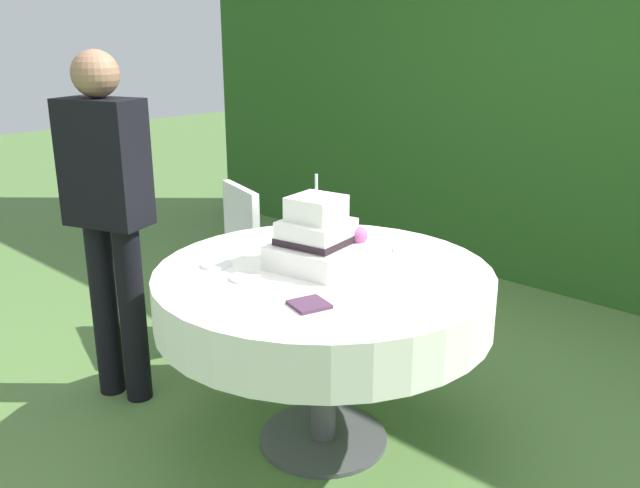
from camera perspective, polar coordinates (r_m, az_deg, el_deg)
The scene contains 11 objects.
ground_plane at distance 3.00m, azimuth 0.28°, elevation -16.24°, with size 20.00×20.00×0.00m, color #547A3D.
foliage_hedge at distance 4.66m, azimuth 22.71°, elevation 14.23°, with size 6.89×0.45×3.00m, color #28561E.
cake_table at distance 2.68m, azimuth 0.31°, elevation -4.34°, with size 1.34×1.34×0.77m.
wedding_cake at distance 2.64m, azimuth -0.24°, elevation 0.38°, with size 0.36×0.36×0.37m.
serving_plate_near at distance 3.10m, azimuth 0.39°, elevation 0.92°, with size 0.12×0.12×0.01m, color white.
serving_plate_far at distance 2.72m, azimuth -8.77°, elevation -1.72°, with size 0.12×0.12×0.01m, color white.
serving_plate_left at distance 2.89m, azimuth 7.48°, elevation -0.48°, with size 0.13×0.13×0.01m, color white.
serving_plate_right at distance 2.56m, azimuth -6.41°, elevation -2.85°, with size 0.11×0.11×0.01m, color white.
napkin_stack at distance 2.30m, azimuth -0.92°, elevation -5.15°, with size 0.12×0.12×0.01m, color #4C2D47.
garden_chair at distance 3.62m, azimuth -8.08°, elevation -0.74°, with size 0.50×0.50×0.89m.
standing_person at distance 3.11m, azimuth -17.52°, elevation 3.02°, with size 0.41×0.31×1.60m.
Camera 1 is at (1.70, -1.82, 1.67)m, focal length 37.71 mm.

